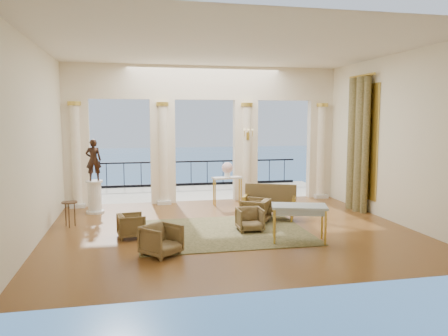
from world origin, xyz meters
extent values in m
plane|color=#4E2A13|center=(0.00, 0.00, 0.00)|extent=(9.00, 9.00, 0.00)
plane|color=white|center=(0.00, -4.00, 2.25)|extent=(9.00, 0.00, 9.00)
plane|color=white|center=(-4.50, 0.00, 2.25)|extent=(0.00, 8.00, 8.00)
plane|color=white|center=(4.50, 0.00, 2.25)|extent=(0.00, 8.00, 8.00)
plane|color=white|center=(0.00, 0.00, 4.50)|extent=(9.00, 9.00, 0.00)
cube|color=#F4E0C4|center=(0.00, 3.85, 3.95)|extent=(9.00, 0.30, 1.10)
cube|color=#F4E0C4|center=(-4.10, 3.85, 1.70)|extent=(0.80, 0.30, 3.40)
cylinder|color=#F4E0C4|center=(-4.10, 3.67, 1.60)|extent=(0.28, 0.28, 3.20)
cylinder|color=gold|center=(-4.10, 3.67, 3.25)|extent=(0.40, 0.40, 0.12)
cube|color=silver|center=(-4.10, 3.67, 0.06)|extent=(0.45, 0.45, 0.12)
cube|color=#F4E0C4|center=(-1.40, 3.85, 1.70)|extent=(0.80, 0.30, 3.40)
cylinder|color=#F4E0C4|center=(-1.40, 3.67, 1.60)|extent=(0.28, 0.28, 3.20)
cylinder|color=gold|center=(-1.40, 3.67, 3.25)|extent=(0.40, 0.40, 0.12)
cube|color=silver|center=(-1.40, 3.67, 0.06)|extent=(0.45, 0.45, 0.12)
cube|color=#F4E0C4|center=(1.40, 3.85, 1.70)|extent=(0.80, 0.30, 3.40)
cylinder|color=#F4E0C4|center=(1.40, 3.67, 1.60)|extent=(0.28, 0.28, 3.20)
cylinder|color=gold|center=(1.40, 3.67, 3.25)|extent=(0.40, 0.40, 0.12)
cube|color=silver|center=(1.40, 3.67, 0.06)|extent=(0.45, 0.45, 0.12)
cube|color=#F4E0C4|center=(4.10, 3.85, 1.70)|extent=(0.80, 0.30, 3.40)
cylinder|color=#F4E0C4|center=(4.10, 3.67, 1.60)|extent=(0.28, 0.28, 3.20)
cylinder|color=gold|center=(4.10, 3.67, 3.25)|extent=(0.40, 0.40, 0.12)
cube|color=silver|center=(4.10, 3.67, 0.06)|extent=(0.45, 0.45, 0.12)
cube|color=#BBB29C|center=(0.00, 5.80, -0.05)|extent=(10.00, 3.60, 0.10)
cube|color=black|center=(0.00, 7.40, 1.00)|extent=(9.00, 0.06, 0.06)
cube|color=black|center=(0.00, 7.40, 0.05)|extent=(9.00, 0.06, 0.10)
cylinder|color=black|center=(0.00, 7.40, 0.50)|extent=(0.03, 0.03, 1.00)
cylinder|color=black|center=(-4.10, 7.40, 0.50)|extent=(0.03, 0.03, 1.00)
cylinder|color=black|center=(4.10, 7.40, 0.50)|extent=(0.03, 0.03, 1.00)
cylinder|color=#4C3823|center=(2.00, 6.60, 2.10)|extent=(0.20, 0.20, 4.20)
plane|color=#285D91|center=(0.00, 60.00, -6.00)|extent=(160.00, 160.00, 0.00)
cylinder|color=#494622|center=(4.30, 1.05, 2.00)|extent=(0.26, 0.26, 4.00)
cylinder|color=#494622|center=(4.26, 1.50, 2.00)|extent=(0.32, 0.32, 4.00)
cylinder|color=#494622|center=(4.30, 1.95, 2.00)|extent=(0.26, 0.26, 4.00)
cylinder|color=gold|center=(4.35, 1.50, 4.05)|extent=(0.08, 1.40, 0.08)
cube|color=gold|center=(4.47, 1.50, 2.10)|extent=(0.04, 1.60, 3.40)
cube|color=gold|center=(1.40, 3.53, 2.20)|extent=(0.10, 0.04, 0.25)
cylinder|color=gold|center=(1.26, 3.45, 2.30)|extent=(0.02, 0.02, 0.22)
cylinder|color=gold|center=(1.40, 3.45, 2.30)|extent=(0.02, 0.02, 0.22)
cylinder|color=gold|center=(1.54, 3.45, 2.30)|extent=(0.02, 0.02, 0.22)
cube|color=#2C3119|center=(-0.23, -0.26, 0.01)|extent=(4.13, 3.22, 0.02)
imported|color=#42321A|center=(-1.84, -1.78, 0.35)|extent=(0.93, 0.92, 0.70)
imported|color=#42321A|center=(0.45, -0.27, 0.32)|extent=(0.63, 0.59, 0.64)
imported|color=#42321A|center=(0.83, 0.56, 0.36)|extent=(0.93, 0.94, 0.72)
imported|color=#42321A|center=(-2.44, -0.26, 0.31)|extent=(0.64, 0.68, 0.62)
cube|color=#42321A|center=(1.30, 0.81, 0.32)|extent=(1.56, 1.13, 0.11)
cube|color=#42321A|center=(1.41, 1.06, 0.66)|extent=(1.35, 0.67, 0.59)
cube|color=gold|center=(0.68, 1.08, 0.51)|extent=(0.32, 0.57, 0.28)
cube|color=gold|center=(1.91, 0.53, 0.51)|extent=(0.32, 0.57, 0.28)
cylinder|color=gold|center=(0.64, 0.85, 0.13)|extent=(0.05, 0.05, 0.27)
cylinder|color=gold|center=(1.77, 0.34, 0.13)|extent=(0.05, 0.05, 0.27)
cylinder|color=gold|center=(0.83, 1.27, 0.13)|extent=(0.05, 0.05, 0.27)
cylinder|color=gold|center=(1.96, 0.77, 0.13)|extent=(0.05, 0.05, 0.27)
cube|color=silver|center=(1.29, -1.40, 0.81)|extent=(1.37, 1.00, 0.06)
cylinder|color=gold|center=(0.68, -1.51, 0.39)|extent=(0.05, 0.05, 0.79)
cylinder|color=gold|center=(1.75, -1.83, 0.39)|extent=(0.05, 0.05, 0.79)
cylinder|color=gold|center=(0.84, -0.97, 0.39)|extent=(0.05, 0.05, 0.79)
cylinder|color=gold|center=(1.91, -1.30, 0.39)|extent=(0.05, 0.05, 0.79)
cylinder|color=silver|center=(-3.50, 2.68, 0.04)|extent=(0.53, 0.53, 0.07)
cylinder|color=silver|center=(-3.50, 2.68, 0.49)|extent=(0.39, 0.39, 0.85)
cylinder|color=silver|center=(-3.50, 2.68, 0.95)|extent=(0.50, 0.50, 0.05)
imported|color=black|center=(-3.50, 2.68, 1.58)|extent=(0.45, 0.30, 1.22)
cube|color=silver|center=(0.60, 3.05, 0.89)|extent=(1.01, 0.52, 0.05)
cylinder|color=gold|center=(0.20, 2.85, 0.43)|extent=(0.05, 0.05, 0.86)
cylinder|color=gold|center=(1.04, 2.99, 0.43)|extent=(0.05, 0.05, 0.86)
cylinder|color=gold|center=(0.16, 3.11, 0.43)|extent=(0.05, 0.05, 0.86)
cylinder|color=gold|center=(1.00, 3.25, 0.43)|extent=(0.05, 0.05, 0.86)
cylinder|color=white|center=(0.60, 3.05, 1.03)|extent=(0.18, 0.18, 0.23)
sphere|color=#CC8B98|center=(0.60, 3.05, 1.21)|extent=(0.36, 0.36, 0.36)
cylinder|color=black|center=(-4.00, 1.10, 0.64)|extent=(0.40, 0.40, 0.03)
cylinder|color=black|center=(-3.89, 1.16, 0.31)|extent=(0.03, 0.03, 0.63)
cylinder|color=black|center=(-4.11, 1.16, 0.31)|extent=(0.03, 0.03, 0.63)
cylinder|color=black|center=(-4.00, 0.97, 0.31)|extent=(0.03, 0.03, 0.63)
camera|label=1|loc=(-2.38, -10.55, 2.80)|focal=35.00mm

